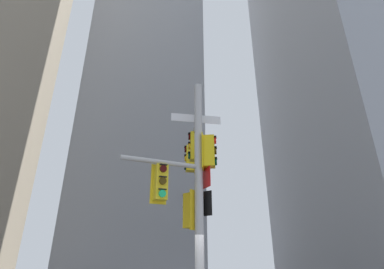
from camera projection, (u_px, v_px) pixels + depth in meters
name	position (u px, v px, depth m)	size (l,w,h in m)	color
building_mid_block	(145.00, 79.00, 38.19)	(12.64, 12.64, 47.13)	#9399A3
signal_pole_assembly	(193.00, 178.00, 9.15)	(3.18, 2.91, 7.37)	#B2B2B5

